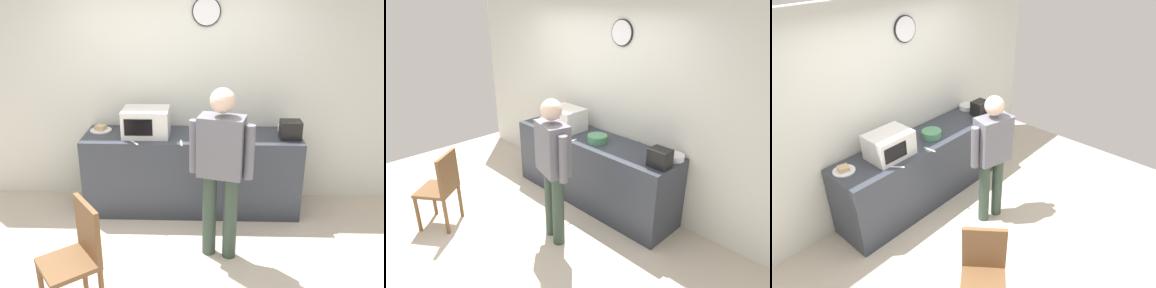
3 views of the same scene
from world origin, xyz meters
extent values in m
plane|color=beige|center=(0.00, 0.00, 0.00)|extent=(6.00, 6.00, 0.00)
cube|color=silver|center=(0.00, 1.60, 1.30)|extent=(5.40, 0.10, 2.60)
cylinder|color=white|center=(0.33, 1.54, 2.19)|extent=(0.29, 0.03, 0.29)
cylinder|color=black|center=(0.33, 1.54, 2.19)|extent=(0.31, 0.02, 0.31)
cube|color=#333842|center=(0.19, 1.22, 0.45)|extent=(2.39, 0.62, 0.91)
cube|color=silver|center=(-0.31, 1.20, 1.06)|extent=(0.50, 0.38, 0.30)
cube|color=black|center=(-0.37, 1.00, 1.06)|extent=(0.30, 0.01, 0.18)
cylinder|color=white|center=(-0.85, 1.32, 0.92)|extent=(0.24, 0.24, 0.01)
cube|color=tan|center=(-0.85, 1.32, 0.95)|extent=(0.14, 0.14, 0.05)
cylinder|color=#4C8E60|center=(0.32, 1.16, 0.95)|extent=(0.25, 0.25, 0.09)
cylinder|color=white|center=(1.27, 1.39, 0.94)|extent=(0.22, 0.22, 0.06)
cube|color=black|center=(1.25, 1.13, 1.01)|extent=(0.22, 0.18, 0.20)
cube|color=silver|center=(-0.42, 0.95, 0.91)|extent=(0.12, 0.15, 0.01)
cube|color=silver|center=(0.08, 0.95, 0.91)|extent=(0.04, 0.17, 0.01)
cylinder|color=#324438|center=(0.57, 0.28, 0.42)|extent=(0.13, 0.13, 0.85)
cylinder|color=#324438|center=(0.38, 0.34, 0.42)|extent=(0.13, 0.13, 0.85)
cube|color=slate|center=(0.48, 0.31, 1.13)|extent=(0.45, 0.34, 0.55)
cylinder|color=slate|center=(0.72, 0.24, 1.10)|extent=(0.09, 0.09, 0.50)
cylinder|color=slate|center=(0.23, 0.37, 1.10)|extent=(0.09, 0.09, 0.50)
sphere|color=beige|center=(0.48, 0.31, 1.54)|extent=(0.22, 0.22, 0.22)
cylinder|color=brown|center=(-0.95, -0.48, 0.23)|extent=(0.04, 0.04, 0.45)
cylinder|color=brown|center=(-0.67, -0.27, 0.23)|extent=(0.04, 0.04, 0.45)
cube|color=brown|center=(-0.70, -0.52, 0.47)|extent=(0.56, 0.56, 0.04)
cube|color=brown|center=(-0.56, -0.41, 0.71)|extent=(0.28, 0.34, 0.45)
camera|label=1|loc=(0.32, -3.13, 2.46)|focal=39.03mm
camera|label=2|loc=(3.02, -1.78, 2.54)|focal=32.21mm
camera|label=3|loc=(-2.42, -1.80, 3.13)|focal=33.71mm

